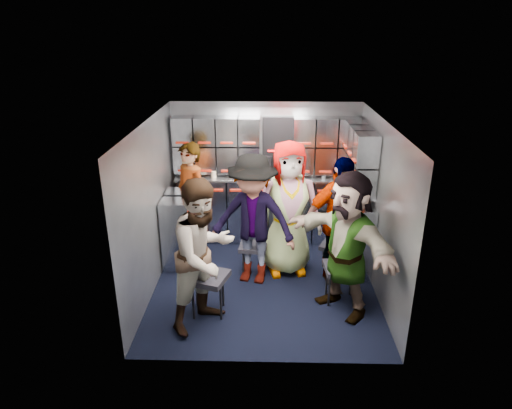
{
  "coord_description": "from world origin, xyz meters",
  "views": [
    {
      "loc": [
        0.02,
        -5.15,
        3.17
      ],
      "look_at": [
        -0.12,
        0.35,
        0.96
      ],
      "focal_mm": 32.0,
      "sensor_mm": 36.0,
      "label": 1
    }
  ],
  "objects_px": {
    "jump_seat_center": "(286,240)",
    "attendant_arc_d": "(338,220)",
    "attendant_arc_e": "(347,244)",
    "jump_seat_near_right": "(341,270)",
    "jump_seat_mid_right": "(334,247)",
    "attendant_standing": "(191,200)",
    "attendant_arc_c": "(288,209)",
    "attendant_arc_a": "(204,255)",
    "jump_seat_near_left": "(208,279)",
    "attendant_arc_b": "(253,220)",
    "jump_seat_mid_left": "(253,248)"
  },
  "relations": [
    {
      "from": "jump_seat_near_right",
      "to": "jump_seat_mid_right",
      "type": "bearing_deg",
      "value": 89.01
    },
    {
      "from": "attendant_standing",
      "to": "attendant_arc_d",
      "type": "relative_size",
      "value": 1.0
    },
    {
      "from": "attendant_arc_a",
      "to": "attendant_arc_d",
      "type": "distance_m",
      "value": 1.87
    },
    {
      "from": "jump_seat_mid_left",
      "to": "jump_seat_center",
      "type": "xyz_separation_m",
      "value": [
        0.45,
        0.27,
        -0.01
      ]
    },
    {
      "from": "attendant_arc_c",
      "to": "attendant_arc_d",
      "type": "bearing_deg",
      "value": -26.01
    },
    {
      "from": "jump_seat_mid_right",
      "to": "attendant_arc_a",
      "type": "relative_size",
      "value": 0.26
    },
    {
      "from": "attendant_standing",
      "to": "attendant_arc_a",
      "type": "relative_size",
      "value": 0.97
    },
    {
      "from": "jump_seat_mid_left",
      "to": "jump_seat_mid_right",
      "type": "height_order",
      "value": "jump_seat_mid_left"
    },
    {
      "from": "jump_seat_near_left",
      "to": "attendant_arc_e",
      "type": "relative_size",
      "value": 0.31
    },
    {
      "from": "attendant_arc_d",
      "to": "jump_seat_mid_left",
      "type": "bearing_deg",
      "value": 157.9
    },
    {
      "from": "jump_seat_center",
      "to": "attendant_arc_e",
      "type": "height_order",
      "value": "attendant_arc_e"
    },
    {
      "from": "jump_seat_near_left",
      "to": "jump_seat_near_right",
      "type": "relative_size",
      "value": 1.11
    },
    {
      "from": "jump_seat_mid_right",
      "to": "attendant_arc_c",
      "type": "xyz_separation_m",
      "value": [
        -0.63,
        0.01,
        0.55
      ]
    },
    {
      "from": "attendant_arc_b",
      "to": "attendant_arc_d",
      "type": "distance_m",
      "value": 1.09
    },
    {
      "from": "attendant_arc_a",
      "to": "jump_seat_mid_right",
      "type": "bearing_deg",
      "value": -13.2
    },
    {
      "from": "attendant_standing",
      "to": "attendant_arc_e",
      "type": "height_order",
      "value": "attendant_arc_e"
    },
    {
      "from": "attendant_standing",
      "to": "attendant_arc_c",
      "type": "height_order",
      "value": "attendant_arc_c"
    },
    {
      "from": "attendant_arc_a",
      "to": "attendant_arc_d",
      "type": "height_order",
      "value": "attendant_arc_a"
    },
    {
      "from": "jump_seat_near_left",
      "to": "attendant_arc_c",
      "type": "height_order",
      "value": "attendant_arc_c"
    },
    {
      "from": "jump_seat_center",
      "to": "jump_seat_mid_right",
      "type": "bearing_deg",
      "value": -16.94
    },
    {
      "from": "attendant_arc_d",
      "to": "jump_seat_near_right",
      "type": "bearing_deg",
      "value": -107.81
    },
    {
      "from": "attendant_arc_c",
      "to": "jump_seat_mid_right",
      "type": "bearing_deg",
      "value": -10.27
    },
    {
      "from": "jump_seat_mid_left",
      "to": "attendant_arc_c",
      "type": "bearing_deg",
      "value": 10.86
    },
    {
      "from": "jump_seat_mid_right",
      "to": "attendant_standing",
      "type": "distance_m",
      "value": 2.09
    },
    {
      "from": "jump_seat_near_right",
      "to": "attendant_arc_a",
      "type": "relative_size",
      "value": 0.28
    },
    {
      "from": "jump_seat_center",
      "to": "jump_seat_near_right",
      "type": "relative_size",
      "value": 0.86
    },
    {
      "from": "attendant_standing",
      "to": "attendant_arc_c",
      "type": "distance_m",
      "value": 1.43
    },
    {
      "from": "attendant_arc_a",
      "to": "jump_seat_center",
      "type": "bearing_deg",
      "value": 5.53
    },
    {
      "from": "jump_seat_near_right",
      "to": "attendant_arc_d",
      "type": "xyz_separation_m",
      "value": [
        0.01,
        0.53,
        0.41
      ]
    },
    {
      "from": "jump_seat_near_left",
      "to": "jump_seat_near_right",
      "type": "distance_m",
      "value": 1.59
    },
    {
      "from": "attendant_arc_c",
      "to": "attendant_arc_e",
      "type": "relative_size",
      "value": 1.06
    },
    {
      "from": "attendant_arc_b",
      "to": "attendant_arc_c",
      "type": "height_order",
      "value": "attendant_arc_c"
    },
    {
      "from": "jump_seat_near_left",
      "to": "jump_seat_center",
      "type": "height_order",
      "value": "jump_seat_near_left"
    },
    {
      "from": "jump_seat_near_left",
      "to": "attendant_standing",
      "type": "height_order",
      "value": "attendant_standing"
    },
    {
      "from": "attendant_standing",
      "to": "attendant_arc_b",
      "type": "bearing_deg",
      "value": 7.53
    },
    {
      "from": "jump_seat_near_right",
      "to": "attendant_arc_c",
      "type": "height_order",
      "value": "attendant_arc_c"
    },
    {
      "from": "attendant_arc_c",
      "to": "attendant_arc_d",
      "type": "xyz_separation_m",
      "value": [
        0.63,
        -0.19,
        -0.07
      ]
    },
    {
      "from": "attendant_arc_c",
      "to": "jump_seat_near_right",
      "type": "bearing_deg",
      "value": -58.36
    },
    {
      "from": "jump_seat_center",
      "to": "attendant_arc_d",
      "type": "bearing_deg",
      "value": -30.46
    },
    {
      "from": "jump_seat_near_left",
      "to": "jump_seat_mid_left",
      "type": "relative_size",
      "value": 1.25
    },
    {
      "from": "jump_seat_mid_left",
      "to": "attendant_arc_e",
      "type": "distance_m",
      "value": 1.43
    },
    {
      "from": "attendant_arc_a",
      "to": "attendant_arc_c",
      "type": "relative_size",
      "value": 0.95
    },
    {
      "from": "attendant_arc_c",
      "to": "jump_seat_near_left",
      "type": "bearing_deg",
      "value": -141.99
    },
    {
      "from": "jump_seat_near_right",
      "to": "attendant_arc_a",
      "type": "distance_m",
      "value": 1.69
    },
    {
      "from": "jump_seat_mid_left",
      "to": "attendant_arc_a",
      "type": "bearing_deg",
      "value": -113.94
    },
    {
      "from": "jump_seat_center",
      "to": "attendant_arc_c",
      "type": "relative_size",
      "value": 0.23
    },
    {
      "from": "attendant_arc_d",
      "to": "attendant_arc_e",
      "type": "distance_m",
      "value": 0.71
    },
    {
      "from": "jump_seat_center",
      "to": "jump_seat_near_right",
      "type": "height_order",
      "value": "jump_seat_near_right"
    },
    {
      "from": "jump_seat_mid_left",
      "to": "attendant_arc_d",
      "type": "bearing_deg",
      "value": -5.61
    },
    {
      "from": "jump_seat_near_left",
      "to": "attendant_standing",
      "type": "relative_size",
      "value": 0.32
    }
  ]
}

